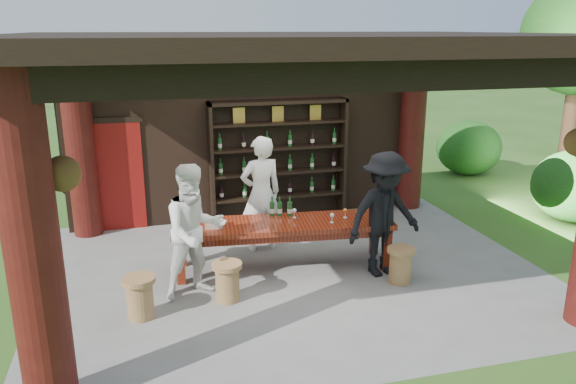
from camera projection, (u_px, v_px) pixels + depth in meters
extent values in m
plane|color=#2D5119|center=(295.00, 271.00, 8.56)|extent=(90.00, 90.00, 0.00)
cube|color=slate|center=(295.00, 274.00, 8.57)|extent=(7.40, 5.90, 0.10)
cube|color=black|center=(256.00, 133.00, 10.65)|extent=(7.00, 0.18, 3.30)
cube|color=maroon|center=(116.00, 176.00, 10.09)|extent=(0.95, 0.06, 2.00)
cylinder|color=#380C0A|center=(33.00, 248.00, 5.09)|extent=(0.50, 0.50, 3.30)
cylinder|color=#380C0A|center=(80.00, 144.00, 9.68)|extent=(0.50, 0.50, 3.30)
cylinder|color=#380C0A|center=(412.00, 128.00, 11.24)|extent=(0.50, 0.50, 3.30)
cube|color=black|center=(362.00, 73.00, 5.45)|extent=(6.70, 0.35, 0.35)
cube|color=black|center=(49.00, 64.00, 6.89)|extent=(0.30, 5.20, 0.30)
cube|color=black|center=(496.00, 57.00, 8.45)|extent=(0.30, 5.20, 0.30)
cube|color=black|center=(296.00, 41.00, 7.60)|extent=(7.50, 6.00, 0.20)
cylinder|color=black|center=(58.00, 137.00, 5.08)|extent=(0.01, 0.01, 0.75)
cone|color=black|center=(64.00, 185.00, 5.20)|extent=(0.32, 0.32, 0.18)
sphere|color=#1E5919|center=(63.00, 174.00, 5.17)|extent=(0.34, 0.34, 0.34)
cube|color=#57180C|center=(283.00, 224.00, 8.50)|extent=(3.40, 1.21, 0.08)
cube|color=#57180C|center=(283.00, 231.00, 8.53)|extent=(3.18, 1.04, 0.12)
cube|color=#57180C|center=(181.00, 262.00, 8.07)|extent=(0.13, 0.13, 0.67)
cube|color=#57180C|center=(387.00, 250.00, 8.52)|extent=(0.13, 0.13, 0.67)
cube|color=#57180C|center=(182.00, 245.00, 8.69)|extent=(0.13, 0.13, 0.67)
cube|color=#57180C|center=(374.00, 234.00, 9.14)|extent=(0.13, 0.13, 0.67)
cylinder|color=olive|center=(227.00, 284.00, 7.59)|extent=(0.33, 0.33, 0.48)
cylinder|color=olive|center=(227.00, 265.00, 7.52)|extent=(0.41, 0.41, 0.07)
cylinder|color=olive|center=(400.00, 267.00, 8.13)|extent=(0.32, 0.32, 0.47)
cylinder|color=olive|center=(401.00, 250.00, 8.06)|extent=(0.40, 0.40, 0.06)
cylinder|color=olive|center=(140.00, 300.00, 7.14)|extent=(0.33, 0.33, 0.49)
cylinder|color=olive|center=(138.00, 280.00, 7.06)|extent=(0.42, 0.42, 0.07)
imported|color=white|center=(261.00, 194.00, 9.18)|extent=(0.77, 0.57, 1.92)
imported|color=white|center=(195.00, 231.00, 7.58)|extent=(1.07, 0.93, 1.86)
imported|color=black|center=(384.00, 214.00, 8.24)|extent=(1.33, 0.92, 1.87)
cube|color=#BF6672|center=(214.00, 223.00, 8.23)|extent=(0.28, 0.21, 0.14)
ellipsoid|color=#194C14|center=(574.00, 191.00, 10.69)|extent=(1.60, 1.60, 1.36)
ellipsoid|color=#194C14|center=(468.00, 152.00, 14.10)|extent=(1.60, 1.60, 1.36)
cylinder|color=#3F2819|center=(571.00, 112.00, 13.73)|extent=(0.36, 0.36, 3.20)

